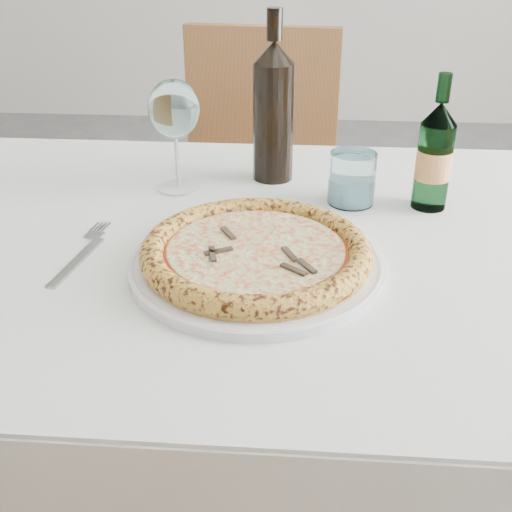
{
  "coord_description": "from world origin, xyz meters",
  "views": [
    {
      "loc": [
        0.08,
        -1.08,
        1.2
      ],
      "look_at": [
        0.02,
        -0.3,
        0.78
      ],
      "focal_mm": 45.0,
      "sensor_mm": 36.0,
      "label": 1
    }
  ],
  "objects_px": {
    "wine_glass": "(174,112)",
    "beer_bottle": "(434,156)",
    "pizza": "(256,252)",
    "wine_bottle": "(274,110)",
    "tumbler": "(352,182)",
    "plate": "(256,263)",
    "dining_table": "(261,284)",
    "chair_far": "(256,181)"
  },
  "relations": [
    {
      "from": "wine_glass",
      "to": "beer_bottle",
      "type": "xyz_separation_m",
      "value": [
        0.43,
        -0.05,
        -0.05
      ]
    },
    {
      "from": "pizza",
      "to": "wine_bottle",
      "type": "bearing_deg",
      "value": 89.11
    },
    {
      "from": "pizza",
      "to": "tumbler",
      "type": "relative_size",
      "value": 3.63
    },
    {
      "from": "wine_glass",
      "to": "plate",
      "type": "bearing_deg",
      "value": -60.18
    },
    {
      "from": "pizza",
      "to": "plate",
      "type": "bearing_deg",
      "value": 60.0
    },
    {
      "from": "dining_table",
      "to": "beer_bottle",
      "type": "bearing_deg",
      "value": 25.98
    },
    {
      "from": "chair_far",
      "to": "wine_glass",
      "type": "bearing_deg",
      "value": -99.05
    },
    {
      "from": "dining_table",
      "to": "wine_bottle",
      "type": "bearing_deg",
      "value": 88.74
    },
    {
      "from": "pizza",
      "to": "wine_bottle",
      "type": "height_order",
      "value": "wine_bottle"
    },
    {
      "from": "wine_glass",
      "to": "pizza",
      "type": "bearing_deg",
      "value": -60.18
    },
    {
      "from": "tumbler",
      "to": "beer_bottle",
      "type": "relative_size",
      "value": 0.4
    },
    {
      "from": "wine_glass",
      "to": "tumbler",
      "type": "height_order",
      "value": "wine_glass"
    },
    {
      "from": "wine_glass",
      "to": "dining_table",
      "type": "bearing_deg",
      "value": -48.3
    },
    {
      "from": "wine_bottle",
      "to": "beer_bottle",
      "type": "bearing_deg",
      "value": -22.83
    },
    {
      "from": "dining_table",
      "to": "wine_bottle",
      "type": "distance_m",
      "value": 0.33
    },
    {
      "from": "chair_far",
      "to": "wine_glass",
      "type": "distance_m",
      "value": 0.71
    },
    {
      "from": "dining_table",
      "to": "chair_far",
      "type": "xyz_separation_m",
      "value": [
        -0.07,
        0.78,
        -0.14
      ]
    },
    {
      "from": "dining_table",
      "to": "wine_glass",
      "type": "relative_size",
      "value": 7.63
    },
    {
      "from": "wine_bottle",
      "to": "dining_table",
      "type": "bearing_deg",
      "value": -91.26
    },
    {
      "from": "chair_far",
      "to": "tumbler",
      "type": "distance_m",
      "value": 0.72
    },
    {
      "from": "chair_far",
      "to": "tumbler",
      "type": "relative_size",
      "value": 10.52
    },
    {
      "from": "tumbler",
      "to": "plate",
      "type": "bearing_deg",
      "value": -120.8
    },
    {
      "from": "tumbler",
      "to": "dining_table",
      "type": "bearing_deg",
      "value": -135.42
    },
    {
      "from": "pizza",
      "to": "beer_bottle",
      "type": "height_order",
      "value": "beer_bottle"
    },
    {
      "from": "chair_far",
      "to": "beer_bottle",
      "type": "distance_m",
      "value": 0.79
    },
    {
      "from": "pizza",
      "to": "beer_bottle",
      "type": "relative_size",
      "value": 1.44
    },
    {
      "from": "wine_glass",
      "to": "wine_bottle",
      "type": "height_order",
      "value": "wine_bottle"
    },
    {
      "from": "plate",
      "to": "wine_glass",
      "type": "xyz_separation_m",
      "value": [
        -0.16,
        0.28,
        0.13
      ]
    },
    {
      "from": "dining_table",
      "to": "plate",
      "type": "relative_size",
      "value": 4.22
    },
    {
      "from": "plate",
      "to": "wine_glass",
      "type": "relative_size",
      "value": 1.81
    },
    {
      "from": "tumbler",
      "to": "wine_bottle",
      "type": "xyz_separation_m",
      "value": [
        -0.14,
        0.1,
        0.09
      ]
    },
    {
      "from": "chair_far",
      "to": "wine_bottle",
      "type": "relative_size",
      "value": 3.1
    },
    {
      "from": "wine_glass",
      "to": "wine_bottle",
      "type": "xyz_separation_m",
      "value": [
        0.17,
        0.07,
        -0.01
      ]
    },
    {
      "from": "tumbler",
      "to": "chair_far",
      "type": "bearing_deg",
      "value": 108.18
    },
    {
      "from": "plate",
      "to": "dining_table",
      "type": "bearing_deg",
      "value": 90.0
    },
    {
      "from": "wine_glass",
      "to": "tumbler",
      "type": "distance_m",
      "value": 0.32
    },
    {
      "from": "dining_table",
      "to": "wine_glass",
      "type": "height_order",
      "value": "wine_glass"
    },
    {
      "from": "plate",
      "to": "pizza",
      "type": "relative_size",
      "value": 1.11
    },
    {
      "from": "plate",
      "to": "beer_bottle",
      "type": "xyz_separation_m",
      "value": [
        0.27,
        0.23,
        0.08
      ]
    },
    {
      "from": "plate",
      "to": "beer_bottle",
      "type": "height_order",
      "value": "beer_bottle"
    },
    {
      "from": "plate",
      "to": "tumbler",
      "type": "xyz_separation_m",
      "value": [
        0.14,
        0.24,
        0.03
      ]
    },
    {
      "from": "chair_far",
      "to": "pizza",
      "type": "bearing_deg",
      "value": -85.77
    }
  ]
}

